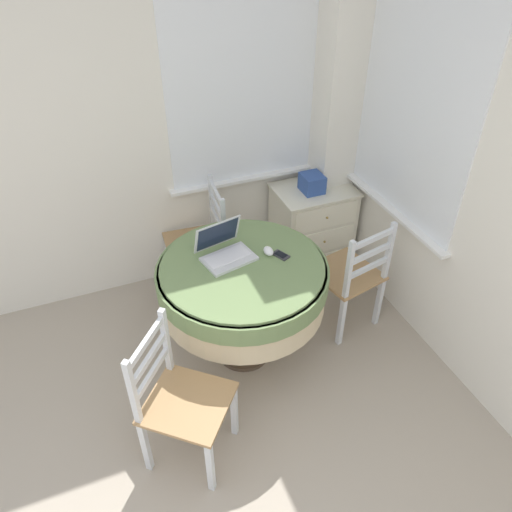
{
  "coord_description": "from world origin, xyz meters",
  "views": [
    {
      "loc": [
        0.08,
        -0.57,
        2.64
      ],
      "look_at": [
        1.03,
        1.78,
        0.69
      ],
      "focal_mm": 35.0,
      "sensor_mm": 36.0,
      "label": 1
    }
  ],
  "objects_px": {
    "dining_chair_near_right_window": "(350,276)",
    "round_dining_table": "(243,283)",
    "cell_phone": "(281,255)",
    "corner_cabinet": "(312,226)",
    "computer_mouse": "(268,251)",
    "dining_chair_near_back_window": "(201,242)",
    "storage_box": "(312,183)",
    "dining_chair_camera_near": "(180,400)",
    "laptop": "(225,250)"
  },
  "relations": [
    {
      "from": "computer_mouse",
      "to": "dining_chair_camera_near",
      "type": "bearing_deg",
      "value": -141.84
    },
    {
      "from": "laptop",
      "to": "corner_cabinet",
      "type": "xyz_separation_m",
      "value": [
        0.96,
        0.65,
        -0.47
      ]
    },
    {
      "from": "computer_mouse",
      "to": "dining_chair_camera_near",
      "type": "relative_size",
      "value": 0.1
    },
    {
      "from": "round_dining_table",
      "to": "storage_box",
      "type": "xyz_separation_m",
      "value": [
        0.86,
        0.75,
        0.13
      ]
    },
    {
      "from": "dining_chair_near_back_window",
      "to": "dining_chair_near_right_window",
      "type": "distance_m",
      "value": 1.14
    },
    {
      "from": "computer_mouse",
      "to": "dining_chair_near_back_window",
      "type": "height_order",
      "value": "dining_chair_near_back_window"
    },
    {
      "from": "corner_cabinet",
      "to": "dining_chair_camera_near",
      "type": "bearing_deg",
      "value": -137.87
    },
    {
      "from": "computer_mouse",
      "to": "dining_chair_near_right_window",
      "type": "bearing_deg",
      "value": -3.56
    },
    {
      "from": "round_dining_table",
      "to": "cell_phone",
      "type": "bearing_deg",
      "value": -0.81
    },
    {
      "from": "round_dining_table",
      "to": "dining_chair_camera_near",
      "type": "bearing_deg",
      "value": -135.79
    },
    {
      "from": "cell_phone",
      "to": "round_dining_table",
      "type": "bearing_deg",
      "value": 179.19
    },
    {
      "from": "storage_box",
      "to": "laptop",
      "type": "bearing_deg",
      "value": -145.58
    },
    {
      "from": "laptop",
      "to": "computer_mouse",
      "type": "bearing_deg",
      "value": -17.02
    },
    {
      "from": "cell_phone",
      "to": "storage_box",
      "type": "distance_m",
      "value": 0.97
    },
    {
      "from": "dining_chair_near_right_window",
      "to": "corner_cabinet",
      "type": "relative_size",
      "value": 1.28
    },
    {
      "from": "dining_chair_near_right_window",
      "to": "storage_box",
      "type": "distance_m",
      "value": 0.82
    },
    {
      "from": "dining_chair_camera_near",
      "to": "storage_box",
      "type": "relative_size",
      "value": 5.08
    },
    {
      "from": "dining_chair_camera_near",
      "to": "dining_chair_near_right_window",
      "type": "bearing_deg",
      "value": 22.22
    },
    {
      "from": "dining_chair_camera_near",
      "to": "dining_chair_near_back_window",
      "type": "bearing_deg",
      "value": 68.69
    },
    {
      "from": "laptop",
      "to": "dining_chair_near_right_window",
      "type": "relative_size",
      "value": 0.4
    },
    {
      "from": "corner_cabinet",
      "to": "storage_box",
      "type": "height_order",
      "value": "storage_box"
    },
    {
      "from": "computer_mouse",
      "to": "cell_phone",
      "type": "bearing_deg",
      "value": -36.0
    },
    {
      "from": "cell_phone",
      "to": "corner_cabinet",
      "type": "distance_m",
      "value": 1.09
    },
    {
      "from": "corner_cabinet",
      "to": "cell_phone",
      "type": "bearing_deg",
      "value": -129.63
    },
    {
      "from": "round_dining_table",
      "to": "laptop",
      "type": "relative_size",
      "value": 2.95
    },
    {
      "from": "cell_phone",
      "to": "dining_chair_near_right_window",
      "type": "distance_m",
      "value": 0.64
    },
    {
      "from": "round_dining_table",
      "to": "computer_mouse",
      "type": "xyz_separation_m",
      "value": [
        0.19,
        0.04,
        0.16
      ]
    },
    {
      "from": "computer_mouse",
      "to": "dining_chair_near_right_window",
      "type": "distance_m",
      "value": 0.7
    },
    {
      "from": "dining_chair_near_back_window",
      "to": "dining_chair_camera_near",
      "type": "relative_size",
      "value": 1.0
    },
    {
      "from": "cell_phone",
      "to": "storage_box",
      "type": "height_order",
      "value": "storage_box"
    },
    {
      "from": "dining_chair_near_back_window",
      "to": "storage_box",
      "type": "relative_size",
      "value": 5.08
    },
    {
      "from": "computer_mouse",
      "to": "corner_cabinet",
      "type": "xyz_separation_m",
      "value": [
        0.7,
        0.73,
        -0.45
      ]
    },
    {
      "from": "cell_phone",
      "to": "dining_chair_camera_near",
      "type": "bearing_deg",
      "value": -146.27
    },
    {
      "from": "dining_chair_near_back_window",
      "to": "dining_chair_camera_near",
      "type": "height_order",
      "value": "same"
    },
    {
      "from": "round_dining_table",
      "to": "corner_cabinet",
      "type": "xyz_separation_m",
      "value": [
        0.89,
        0.77,
        -0.28
      ]
    },
    {
      "from": "corner_cabinet",
      "to": "storage_box",
      "type": "bearing_deg",
      "value": -157.19
    },
    {
      "from": "dining_chair_near_right_window",
      "to": "storage_box",
      "type": "bearing_deg",
      "value": 85.3
    },
    {
      "from": "round_dining_table",
      "to": "storage_box",
      "type": "relative_size",
      "value": 6.05
    },
    {
      "from": "laptop",
      "to": "dining_chair_camera_near",
      "type": "bearing_deg",
      "value": -126.61
    },
    {
      "from": "laptop",
      "to": "cell_phone",
      "type": "bearing_deg",
      "value": -21.32
    },
    {
      "from": "dining_chair_near_back_window",
      "to": "dining_chair_camera_near",
      "type": "xyz_separation_m",
      "value": [
        -0.52,
        -1.33,
        0.0
      ]
    },
    {
      "from": "dining_chair_near_back_window",
      "to": "dining_chair_near_right_window",
      "type": "bearing_deg",
      "value": -42.49
    },
    {
      "from": "laptop",
      "to": "cell_phone",
      "type": "relative_size",
      "value": 2.97
    },
    {
      "from": "computer_mouse",
      "to": "dining_chair_near_right_window",
      "type": "xyz_separation_m",
      "value": [
        0.6,
        -0.04,
        -0.36
      ]
    },
    {
      "from": "laptop",
      "to": "dining_chair_near_right_window",
      "type": "distance_m",
      "value": 0.95
    },
    {
      "from": "dining_chair_camera_near",
      "to": "corner_cabinet",
      "type": "height_order",
      "value": "dining_chair_camera_near"
    },
    {
      "from": "laptop",
      "to": "storage_box",
      "type": "distance_m",
      "value": 1.12
    },
    {
      "from": "corner_cabinet",
      "to": "computer_mouse",
      "type": "bearing_deg",
      "value": -134.11
    },
    {
      "from": "laptop",
      "to": "dining_chair_camera_near",
      "type": "height_order",
      "value": "laptop"
    },
    {
      "from": "dining_chair_near_right_window",
      "to": "round_dining_table",
      "type": "bearing_deg",
      "value": -179.62
    }
  ]
}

